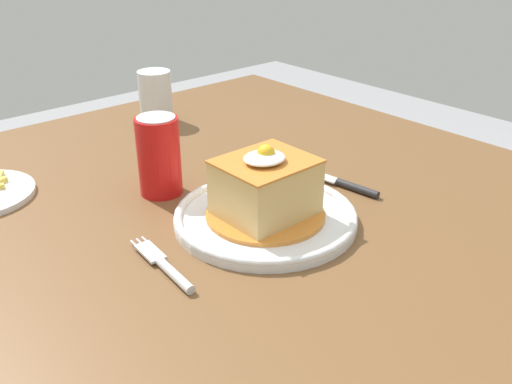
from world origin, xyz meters
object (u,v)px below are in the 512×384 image
Objects in this scene: main_plate at (265,216)px; fork at (167,267)px; knife at (344,184)px; drinking_glass at (156,100)px; soda_can at (159,156)px.

main_plate is 1.82× the size of fork.
drinking_glass is at bearing 95.80° from knife.
fork is 0.23m from soda_can.
soda_can is 0.35m from drinking_glass.
drinking_glass is at bearing 58.66° from soda_can.
soda_can is (0.12, 0.19, 0.06)m from fork.
drinking_glass is (0.30, 0.48, 0.04)m from fork.
main_plate is 0.49m from drinking_glass.
main_plate is at bearing -71.98° from soda_can.
drinking_glass is (-0.05, 0.47, 0.04)m from knife.
knife is at bearing -38.11° from soda_can.
drinking_glass reaches higher than knife.
fork is at bearing -178.18° from knife.
fork is 0.34m from knife.
main_plate reaches higher than knife.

